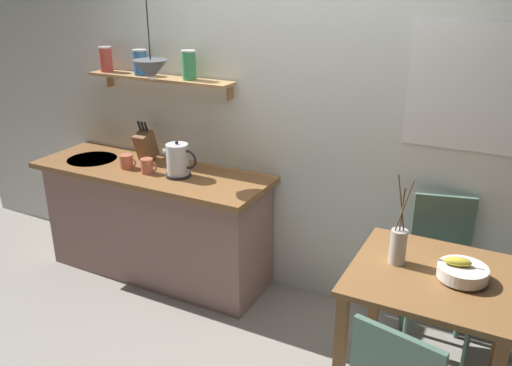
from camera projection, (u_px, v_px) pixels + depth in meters
The scene contains 13 objects.
ground_plane at pixel (252, 330), 3.52m from camera, with size 14.00×14.00×0.00m, color gray.
back_wall at pixel (325, 115), 3.47m from camera, with size 6.80×0.11×2.70m.
kitchen_counter at pixel (156, 221), 4.05m from camera, with size 1.83×0.63×0.88m.
wall_shelf at pixel (153, 70), 3.81m from camera, with size 1.19×0.20×0.33m.
dining_table at pixel (430, 296), 2.76m from camera, with size 0.83×0.80×0.77m.
dining_chair_far at pixel (439, 268), 3.21m from camera, with size 0.49×0.49×0.98m.
fruit_bowl at pixel (462, 272), 2.64m from camera, with size 0.25×0.25×0.12m.
twig_vase at pixel (398, 245), 2.78m from camera, with size 0.09×0.09×0.50m.
electric_kettle at pixel (178, 161), 3.69m from camera, with size 0.27×0.18×0.26m.
knife_block at pixel (146, 145), 4.01m from camera, with size 0.11×0.18×0.31m.
coffee_mug_by_sink at pixel (127, 161), 3.87m from camera, with size 0.14×0.10×0.10m.
coffee_mug_spare at pixel (147, 166), 3.77m from camera, with size 0.13×0.09×0.11m.
pendant_lamp at pixel (151, 70), 3.47m from camera, with size 0.23×0.23×0.60m.
Camera 1 is at (1.36, -2.58, 2.19)m, focal length 36.97 mm.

